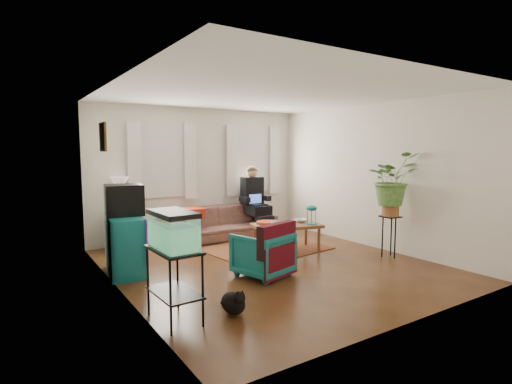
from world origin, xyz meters
TOP-DOWN VIEW (x-y plane):
  - floor at (0.00, 0.00)m, footprint 4.50×5.00m
  - ceiling at (0.00, 0.00)m, footprint 4.50×5.00m
  - wall_back at (0.00, 2.50)m, footprint 4.50×0.01m
  - wall_front at (0.00, -2.50)m, footprint 4.50×0.01m
  - wall_left at (-2.25, 0.00)m, footprint 0.01×5.00m
  - wall_right at (2.25, 0.00)m, footprint 0.01×5.00m
  - window_left at (-0.80, 2.48)m, footprint 1.08×0.04m
  - window_right at (1.25, 2.48)m, footprint 1.08×0.04m
  - curtains_left at (-0.80, 2.40)m, footprint 1.36×0.06m
  - curtains_right at (1.25, 2.40)m, footprint 1.36×0.06m
  - picture_frame at (-2.21, 0.85)m, footprint 0.04×0.32m
  - area_rug at (0.50, 0.87)m, footprint 2.18×1.83m
  - sofa at (0.23, 2.05)m, footprint 2.21×0.92m
  - seated_person at (1.02, 2.03)m, footprint 0.56×0.69m
  - side_table at (-1.65, 2.36)m, footprint 0.59×0.59m
  - table_lamp at (-1.65, 2.36)m, footprint 0.44×0.44m
  - dresser at (-1.99, 0.79)m, footprint 0.58×0.98m
  - crt_tv at (-1.96, 0.88)m, footprint 0.57×0.53m
  - aquarium_stand at (-2.00, -1.13)m, footprint 0.41×0.70m
  - aquarium at (-2.00, -1.13)m, footprint 0.37×0.64m
  - black_cat at (-1.41, -1.32)m, footprint 0.25×0.36m
  - armchair at (-0.40, -0.39)m, footprint 0.83×0.80m
  - serape_throw at (-0.33, -0.65)m, footprint 0.72×0.35m
  - coffee_table at (0.73, 0.53)m, footprint 1.27×0.87m
  - cup_a at (0.45, 0.49)m, footprint 0.16×0.16m
  - cup_b at (0.74, 0.34)m, footprint 0.13×0.13m
  - bowl at (1.06, 0.57)m, footprint 0.27×0.27m
  - snack_tray at (0.45, 0.76)m, footprint 0.43×0.43m
  - birdcage at (1.08, 0.29)m, footprint 0.23×0.23m
  - plant_stand at (1.92, -0.71)m, footprint 0.31×0.31m
  - potted_plant at (1.92, -0.71)m, footprint 0.83×0.73m

SIDE VIEW (x-z plane):
  - floor at x=0.00m, z-range -0.01..0.01m
  - area_rug at x=0.50m, z-range 0.00..0.01m
  - black_cat at x=-1.41m, z-range 0.00..0.30m
  - coffee_table at x=0.73m, z-range 0.00..0.48m
  - side_table at x=-1.65m, z-range 0.00..0.68m
  - plant_stand at x=1.92m, z-range 0.00..0.69m
  - armchair at x=-0.40m, z-range 0.00..0.70m
  - aquarium_stand at x=-2.00m, z-range 0.00..0.76m
  - dresser at x=-1.99m, z-range 0.00..0.83m
  - sofa at x=0.23m, z-range 0.00..0.86m
  - serape_throw at x=-0.33m, z-range 0.21..0.78m
  - snack_tray at x=0.45m, z-range 0.48..0.52m
  - bowl at x=1.06m, z-range 0.48..0.54m
  - cup_b at x=0.74m, z-range 0.48..0.58m
  - cup_a at x=0.45m, z-range 0.48..0.58m
  - birdcage at x=1.08m, z-range 0.48..0.82m
  - seated_person at x=1.02m, z-range 0.00..1.31m
  - aquarium at x=-2.00m, z-range 0.76..1.17m
  - table_lamp at x=-1.65m, z-range 0.66..1.28m
  - crt_tv at x=-1.96m, z-range 0.83..1.28m
  - potted_plant at x=1.92m, z-range 0.73..1.60m
  - wall_back at x=0.00m, z-range 0.00..2.60m
  - wall_front at x=0.00m, z-range 0.00..2.60m
  - wall_left at x=-2.25m, z-range 0.00..2.60m
  - wall_right at x=2.25m, z-range 0.00..2.60m
  - curtains_left at x=-0.80m, z-range 0.80..2.30m
  - curtains_right at x=1.25m, z-range 0.80..2.30m
  - window_left at x=-0.80m, z-range 0.86..2.24m
  - window_right at x=1.25m, z-range 0.86..2.24m
  - picture_frame at x=-2.21m, z-range 1.75..2.15m
  - ceiling at x=0.00m, z-range 2.60..2.60m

